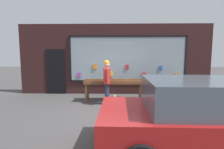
# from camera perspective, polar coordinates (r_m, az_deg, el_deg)

# --- Properties ---
(ground_plane) EXTENTS (40.00, 40.00, 0.00)m
(ground_plane) POSITION_cam_1_polar(r_m,az_deg,el_deg) (6.12, 0.57, -11.21)
(ground_plane) COLOR #474444
(shopfront_facade) EXTENTS (8.88, 0.29, 3.25)m
(shopfront_facade) POSITION_cam_1_polar(r_m,az_deg,el_deg) (8.21, 0.86, 4.89)
(shopfront_facade) COLOR #331919
(shopfront_facade) RESTS_ON ground_plane
(display_table_main) EXTENTS (2.40, 0.71, 0.86)m
(display_table_main) POSITION_cam_1_polar(r_m,az_deg,el_deg) (6.97, 0.68, -3.19)
(display_table_main) COLOR brown
(display_table_main) RESTS_ON ground_plane
(person_browsing) EXTENTS (0.29, 0.65, 1.66)m
(person_browsing) POSITION_cam_1_polar(r_m,az_deg,el_deg) (6.48, -1.71, -1.42)
(person_browsing) COLOR #2D334C
(person_browsing) RESTS_ON ground_plane
(small_dog) EXTENTS (0.43, 0.52, 0.38)m
(small_dog) POSITION_cam_1_polar(r_m,az_deg,el_deg) (6.38, 1.88, -8.00)
(small_dog) COLOR #99724C
(small_dog) RESTS_ON ground_plane
(sandwich_board_sign) EXTENTS (0.72, 0.84, 1.03)m
(sandwich_board_sign) POSITION_cam_1_polar(r_m,az_deg,el_deg) (7.40, 14.92, -4.11)
(sandwich_board_sign) COLOR black
(sandwich_board_sign) RESTS_ON ground_plane
(parked_car) EXTENTS (4.01, 1.98, 1.41)m
(parked_car) POSITION_cam_1_polar(r_m,az_deg,el_deg) (3.83, 28.17, -11.46)
(parked_car) COLOR #A51919
(parked_car) RESTS_ON ground_plane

